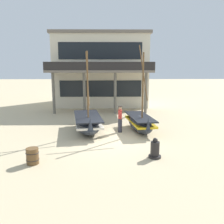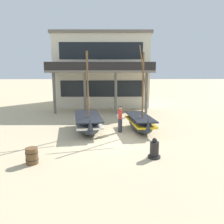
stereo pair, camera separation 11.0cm
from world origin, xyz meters
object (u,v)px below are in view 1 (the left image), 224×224
fisherman_by_hull (120,119)px  wooden_barrel (33,156)px  capstan_winch (155,150)px  fishing_boat_near_left (140,122)px  harbor_building_main (101,70)px  fishing_boat_centre_large (88,123)px

fisherman_by_hull → wooden_barrel: size_ratio=2.41×
fisherman_by_hull → capstan_winch: 4.49m
fishing_boat_near_left → capstan_winch: fishing_boat_near_left is taller
capstan_winch → harbor_building_main: (-2.85, 15.68, 3.32)m
fishing_boat_centre_large → harbor_building_main: harbor_building_main is taller
wooden_barrel → capstan_winch: bearing=6.6°
capstan_winch → wooden_barrel: capstan_winch is taller
fishing_boat_near_left → fisherman_by_hull: 1.35m
wooden_barrel → harbor_building_main: bearing=81.2°
fishing_boat_near_left → fisherman_by_hull: (-1.29, -0.27, 0.28)m
fishing_boat_near_left → wooden_barrel: (-5.27, -5.14, -0.21)m
fishing_boat_near_left → fisherman_by_hull: size_ratio=3.20×
fishing_boat_centre_large → harbor_building_main: size_ratio=0.51×
capstan_winch → fisherman_by_hull: bearing=108.0°
fisherman_by_hull → harbor_building_main: size_ratio=0.17×
fisherman_by_hull → harbor_building_main: bearing=97.3°
fishing_boat_near_left → capstan_winch: bearing=-88.9°
capstan_winch → harbor_building_main: harbor_building_main is taller
wooden_barrel → harbor_building_main: size_ratio=0.07×
fishing_boat_centre_large → fisherman_by_hull: size_ratio=2.96×
fisherman_by_hull → fishing_boat_centre_large: bearing=175.3°
fisherman_by_hull → capstan_winch: (1.38, -4.25, -0.46)m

